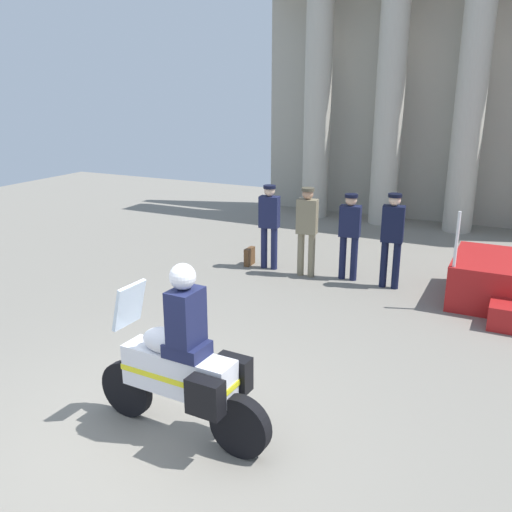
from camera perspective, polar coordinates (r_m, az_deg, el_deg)
The scene contains 8 objects.
ground_plane at distance 6.16m, azimuth -10.99°, elevation -17.99°, with size 28.00×28.00×0.00m, color gray.
colonnade_backdrop at distance 15.13m, azimuth 17.88°, elevation 16.51°, with size 9.21×1.56×6.69m.
officer_in_row_0 at distance 10.85m, azimuth 1.38°, elevation 3.72°, with size 0.40×0.26×1.68m.
officer_in_row_1 at distance 10.44m, azimuth 5.28°, elevation 3.22°, with size 0.40×0.26×1.71m.
officer_in_row_2 at distance 10.36m, azimuth 9.65°, elevation 2.68°, with size 0.40×0.26×1.64m.
officer_in_row_3 at distance 10.06m, azimuth 13.89°, elevation 2.29°, with size 0.40×0.26×1.73m.
motorcycle_with_rider at distance 5.73m, azimuth -7.44°, elevation -11.32°, with size 2.09×0.72×1.90m.
briefcase_on_ground at distance 11.27m, azimuth -0.68°, elevation -0.05°, with size 0.10×0.32×0.36m, color brown.
Camera 1 is at (3.18, -3.93, 3.51)m, focal length 38.74 mm.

